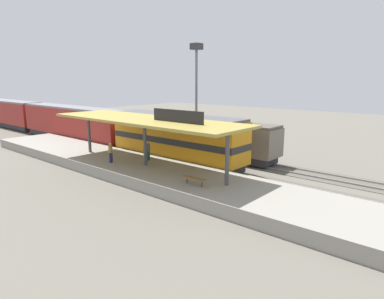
# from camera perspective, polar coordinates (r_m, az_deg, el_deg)

# --- Properties ---
(ground_plane) EXTENTS (120.00, 120.00, 0.00)m
(ground_plane) POSITION_cam_1_polar(r_m,az_deg,el_deg) (32.35, 0.96, -2.02)
(ground_plane) COLOR #666056
(track_near) EXTENTS (3.20, 110.00, 0.16)m
(track_near) POSITION_cam_1_polar(r_m,az_deg,el_deg) (30.88, -1.42, -2.63)
(track_near) COLOR #565249
(track_near) RESTS_ON ground
(track_far) EXTENTS (3.20, 110.00, 0.16)m
(track_far) POSITION_cam_1_polar(r_m,az_deg,el_deg) (34.33, 3.75, -1.18)
(track_far) COLOR #565249
(track_far) RESTS_ON ground
(platform) EXTENTS (6.00, 44.00, 0.90)m
(platform) POSITION_cam_1_polar(r_m,az_deg,el_deg) (27.66, -7.85, -3.57)
(platform) COLOR gray
(platform) RESTS_ON ground
(station_canopy) EXTENTS (5.20, 18.00, 4.70)m
(station_canopy) POSITION_cam_1_polar(r_m,az_deg,el_deg) (26.81, -7.96, 4.85)
(station_canopy) COLOR #47474C
(station_canopy) RESTS_ON platform
(platform_bench) EXTENTS (0.44, 1.70, 0.50)m
(platform_bench) POSITION_cam_1_polar(r_m,az_deg,el_deg) (22.12, 0.39, -4.97)
(platform_bench) COLOR #333338
(platform_bench) RESTS_ON platform
(locomotive) EXTENTS (2.93, 14.43, 4.44)m
(locomotive) POSITION_cam_1_polar(r_m,az_deg,el_deg) (31.05, -2.81, 1.93)
(locomotive) COLOR #28282D
(locomotive) RESTS_ON track_near
(passenger_carriage_front) EXTENTS (2.90, 20.00, 4.24)m
(passenger_carriage_front) POSITION_cam_1_polar(r_m,az_deg,el_deg) (45.27, -19.60, 4.25)
(passenger_carriage_front) COLOR #28282D
(passenger_carriage_front) RESTS_ON track_near
(passenger_carriage_rear) EXTENTS (2.90, 20.00, 4.24)m
(passenger_carriage_rear) POSITION_cam_1_polar(r_m,az_deg,el_deg) (64.10, -28.95, 5.49)
(passenger_carriage_rear) COLOR #28282D
(passenger_carriage_rear) RESTS_ON track_near
(freight_car) EXTENTS (2.80, 12.00, 3.54)m
(freight_car) POSITION_cam_1_polar(r_m,az_deg,el_deg) (33.44, 4.97, 1.84)
(freight_car) COLOR #28282D
(freight_car) RESTS_ON track_far
(light_mast) EXTENTS (1.10, 1.10, 11.70)m
(light_mast) POSITION_cam_1_polar(r_m,az_deg,el_deg) (39.12, 0.76, 12.78)
(light_mast) COLOR slate
(light_mast) RESTS_ON ground
(person_waiting) EXTENTS (0.34, 0.34, 1.71)m
(person_waiting) POSITION_cam_1_polar(r_m,az_deg,el_deg) (28.79, -13.66, -0.31)
(person_waiting) COLOR navy
(person_waiting) RESTS_ON platform
(person_walking) EXTENTS (0.34, 0.34, 1.71)m
(person_walking) POSITION_cam_1_polar(r_m,az_deg,el_deg) (28.92, -7.46, -0.02)
(person_walking) COLOR #23603D
(person_walking) RESTS_ON platform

